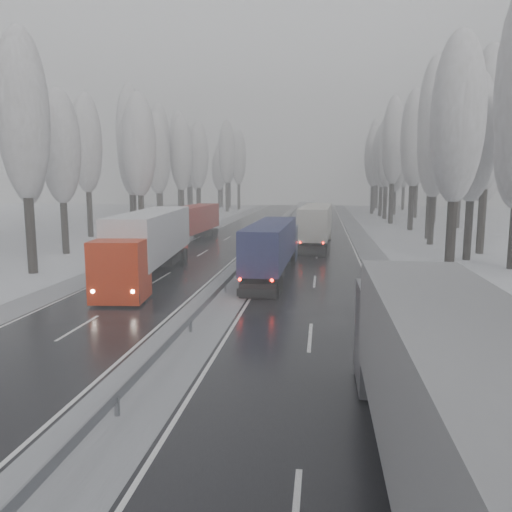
% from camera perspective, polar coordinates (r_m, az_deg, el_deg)
% --- Properties ---
extents(ground, '(260.00, 260.00, 0.00)m').
position_cam_1_polar(ground, '(12.31, -23.57, -24.80)').
color(ground, silver).
rests_on(ground, ground).
extents(carriageway_right, '(7.50, 200.00, 0.03)m').
position_cam_1_polar(carriageway_right, '(39.25, 6.86, -1.19)').
color(carriageway_right, black).
rests_on(carriageway_right, ground).
extents(carriageway_left, '(7.50, 200.00, 0.03)m').
position_cam_1_polar(carriageway_left, '(40.74, -8.08, -0.86)').
color(carriageway_left, black).
rests_on(carriageway_left, ground).
extents(median_slush, '(3.00, 200.00, 0.04)m').
position_cam_1_polar(median_slush, '(39.66, -0.75, -1.03)').
color(median_slush, '#93959A').
rests_on(median_slush, ground).
extents(shoulder_right, '(2.40, 200.00, 0.04)m').
position_cam_1_polar(shoulder_right, '(39.51, 14.05, -1.32)').
color(shoulder_right, '#93959A').
rests_on(shoulder_right, ground).
extents(shoulder_left, '(2.40, 200.00, 0.04)m').
position_cam_1_polar(shoulder_left, '(42.33, -14.54, -0.69)').
color(shoulder_left, '#93959A').
rests_on(shoulder_left, ground).
extents(median_guardrail, '(0.12, 200.00, 0.76)m').
position_cam_1_polar(median_guardrail, '(39.55, -0.75, -0.20)').
color(median_guardrail, slate).
rests_on(median_guardrail, ground).
extents(tree_18, '(3.60, 3.60, 16.58)m').
position_cam_1_polar(tree_18, '(37.03, 22.05, 14.27)').
color(tree_18, black).
rests_on(tree_18, ground).
extents(tree_20, '(3.60, 3.60, 15.71)m').
position_cam_1_polar(tree_20, '(45.67, 23.65, 12.28)').
color(tree_20, black).
rests_on(tree_20, ground).
extents(tree_21, '(3.60, 3.60, 18.62)m').
position_cam_1_polar(tree_21, '(50.28, 25.01, 13.92)').
color(tree_21, black).
rests_on(tree_21, ground).
extents(tree_22, '(3.60, 3.60, 15.86)m').
position_cam_1_polar(tree_22, '(55.58, 19.78, 11.80)').
color(tree_22, black).
rests_on(tree_22, ground).
extents(tree_23, '(3.60, 3.60, 13.55)m').
position_cam_1_polar(tree_23, '(60.94, 24.78, 9.81)').
color(tree_23, black).
rests_on(tree_23, ground).
extents(tree_24, '(3.60, 3.60, 20.49)m').
position_cam_1_polar(tree_24, '(61.30, 19.66, 14.23)').
color(tree_24, black).
rests_on(tree_24, ground).
extents(tree_25, '(3.60, 3.60, 19.44)m').
position_cam_1_polar(tree_25, '(66.79, 24.86, 12.86)').
color(tree_25, black).
rests_on(tree_25, ground).
extents(tree_26, '(3.60, 3.60, 18.78)m').
position_cam_1_polar(tree_26, '(71.18, 17.60, 12.59)').
color(tree_26, black).
rests_on(tree_26, ground).
extents(tree_27, '(3.60, 3.60, 17.62)m').
position_cam_1_polar(tree_27, '(76.52, 22.44, 11.48)').
color(tree_27, black).
rests_on(tree_27, ground).
extents(tree_28, '(3.60, 3.60, 19.62)m').
position_cam_1_polar(tree_28, '(81.57, 15.44, 12.49)').
color(tree_28, black).
rests_on(tree_28, ground).
extents(tree_29, '(3.60, 3.60, 18.11)m').
position_cam_1_polar(tree_29, '(86.69, 19.98, 11.40)').
color(tree_29, black).
rests_on(tree_29, ground).
extents(tree_30, '(3.60, 3.60, 17.86)m').
position_cam_1_polar(tree_30, '(91.18, 14.72, 11.37)').
color(tree_30, black).
rests_on(tree_30, ground).
extents(tree_31, '(3.60, 3.60, 18.58)m').
position_cam_1_polar(tree_31, '(96.03, 18.00, 11.35)').
color(tree_31, black).
rests_on(tree_31, ground).
extents(tree_32, '(3.60, 3.60, 17.33)m').
position_cam_1_polar(tree_32, '(98.62, 14.21, 10.96)').
color(tree_32, black).
rests_on(tree_32, ground).
extents(tree_33, '(3.60, 3.60, 14.33)m').
position_cam_1_polar(tree_33, '(102.91, 15.67, 9.72)').
color(tree_33, black).
rests_on(tree_33, ground).
extents(tree_34, '(3.60, 3.60, 17.63)m').
position_cam_1_polar(tree_34, '(105.59, 13.27, 10.92)').
color(tree_34, black).
rests_on(tree_34, ground).
extents(tree_35, '(3.60, 3.60, 18.25)m').
position_cam_1_polar(tree_35, '(110.82, 17.91, 10.82)').
color(tree_35, black).
rests_on(tree_35, ground).
extents(tree_36, '(3.60, 3.60, 20.23)m').
position_cam_1_polar(tree_36, '(115.59, 13.48, 11.51)').
color(tree_36, black).
rests_on(tree_36, ground).
extents(tree_37, '(3.60, 3.60, 16.37)m').
position_cam_1_polar(tree_37, '(120.32, 16.60, 10.10)').
color(tree_37, black).
rests_on(tree_37, ground).
extents(tree_38, '(3.60, 3.60, 17.97)m').
position_cam_1_polar(tree_38, '(126.19, 13.74, 10.58)').
color(tree_38, black).
rests_on(tree_38, ground).
extents(tree_39, '(3.60, 3.60, 16.19)m').
position_cam_1_polar(tree_39, '(130.44, 14.79, 9.97)').
color(tree_39, black).
rests_on(tree_39, ground).
extents(tree_58, '(3.60, 3.60, 17.21)m').
position_cam_1_polar(tree_58, '(39.47, -25.10, 14.29)').
color(tree_58, black).
rests_on(tree_58, ground).
extents(tree_60, '(3.60, 3.60, 14.84)m').
position_cam_1_polar(tree_60, '(48.95, -21.47, 11.45)').
color(tree_60, black).
rests_on(tree_60, ground).
extents(tree_61, '(3.60, 3.60, 13.95)m').
position_cam_1_polar(tree_61, '(55.28, -24.73, 10.27)').
color(tree_61, black).
rests_on(tree_61, ground).
extents(tree_62, '(3.60, 3.60, 16.04)m').
position_cam_1_polar(tree_62, '(56.09, -13.21, 12.16)').
color(tree_62, black).
rests_on(tree_62, ground).
extents(tree_63, '(3.60, 3.60, 16.88)m').
position_cam_1_polar(tree_63, '(62.91, -18.81, 12.01)').
color(tree_63, black).
rests_on(tree_63, ground).
extents(tree_64, '(3.60, 3.60, 15.42)m').
position_cam_1_polar(tree_64, '(65.98, -13.98, 11.21)').
color(tree_64, black).
rests_on(tree_64, ground).
extents(tree_65, '(3.60, 3.60, 19.48)m').
position_cam_1_polar(tree_65, '(70.53, -14.23, 13.13)').
color(tree_65, black).
rests_on(tree_65, ground).
extents(tree_66, '(3.60, 3.60, 15.23)m').
position_cam_1_polar(tree_66, '(74.99, -11.16, 10.86)').
color(tree_66, black).
rests_on(tree_66, ground).
extents(tree_67, '(3.60, 3.60, 17.09)m').
position_cam_1_polar(tree_67, '(79.28, -11.22, 11.59)').
color(tree_67, black).
rests_on(tree_67, ground).
extents(tree_68, '(3.60, 3.60, 16.65)m').
position_cam_1_polar(tree_68, '(81.02, -8.55, 11.39)').
color(tree_68, black).
rests_on(tree_68, ground).
extents(tree_69, '(3.60, 3.60, 19.35)m').
position_cam_1_polar(tree_69, '(86.36, -10.98, 12.29)').
color(tree_69, black).
rests_on(tree_69, ground).
extents(tree_70, '(3.60, 3.60, 17.09)m').
position_cam_1_polar(tree_70, '(90.70, -6.60, 11.30)').
color(tree_70, black).
rests_on(tree_70, ground).
extents(tree_71, '(3.60, 3.60, 19.61)m').
position_cam_1_polar(tree_71, '(95.88, -8.85, 12.06)').
color(tree_71, black).
rests_on(tree_71, ground).
extents(tree_72, '(3.60, 3.60, 15.11)m').
position_cam_1_polar(tree_72, '(100.34, -6.74, 10.30)').
color(tree_72, black).
rests_on(tree_72, ground).
extents(tree_73, '(3.60, 3.60, 17.22)m').
position_cam_1_polar(tree_73, '(104.98, -7.76, 10.94)').
color(tree_73, black).
rests_on(tree_73, ground).
extents(tree_74, '(3.60, 3.60, 19.68)m').
position_cam_1_polar(tree_74, '(110.16, -3.37, 11.70)').
color(tree_74, black).
rests_on(tree_74, ground).
extents(tree_75, '(3.60, 3.60, 18.60)m').
position_cam_1_polar(tree_75, '(116.05, -7.50, 11.15)').
color(tree_75, black).
rests_on(tree_75, ground).
extents(tree_76, '(3.60, 3.60, 18.55)m').
position_cam_1_polar(tree_76, '(119.17, -2.00, 11.13)').
color(tree_76, black).
rests_on(tree_76, ground).
extents(tree_77, '(3.60, 3.60, 14.32)m').
position_cam_1_polar(tree_77, '(124.05, -4.28, 9.76)').
color(tree_77, black).
rests_on(tree_77, ground).
extents(tree_78, '(3.60, 3.60, 19.55)m').
position_cam_1_polar(tree_78, '(126.30, -3.10, 11.27)').
color(tree_78, black).
rests_on(tree_78, ground).
extents(tree_79, '(3.60, 3.60, 17.07)m').
position_cam_1_polar(tree_79, '(130.69, -3.98, 10.47)').
color(tree_79, black).
rests_on(tree_79, ground).
extents(truck_grey_tarp, '(2.72, 16.89, 4.32)m').
position_cam_1_polar(truck_grey_tarp, '(10.24, 22.08, -15.74)').
color(truck_grey_tarp, '#48494D').
rests_on(truck_grey_tarp, ground).
extents(truck_blue_box, '(2.71, 15.03, 3.84)m').
position_cam_1_polar(truck_blue_box, '(34.75, 1.95, 1.31)').
color(truck_blue_box, '#1F2C4D').
rests_on(truck_blue_box, ground).
extents(truck_cream_box, '(3.29, 16.54, 4.22)m').
position_cam_1_polar(truck_cream_box, '(50.75, 6.96, 3.80)').
color(truck_cream_box, '#9E9C8C').
rests_on(truck_cream_box, ground).
extents(box_truck_distant, '(2.87, 8.16, 3.00)m').
position_cam_1_polar(box_truck_distant, '(91.00, 5.81, 5.32)').
color(box_truck_distant, silver).
rests_on(box_truck_distant, ground).
extents(truck_red_white, '(4.61, 17.83, 4.54)m').
position_cam_1_polar(truck_red_white, '(34.51, -12.13, 1.75)').
color(truck_red_white, '#B9250A').
rests_on(truck_red_white, ground).
extents(truck_red_red, '(2.91, 15.47, 3.95)m').
position_cam_1_polar(truck_red_red, '(53.98, -7.35, 3.90)').
color(truck_red_red, '#B7110A').
rests_on(truck_red_red, ground).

